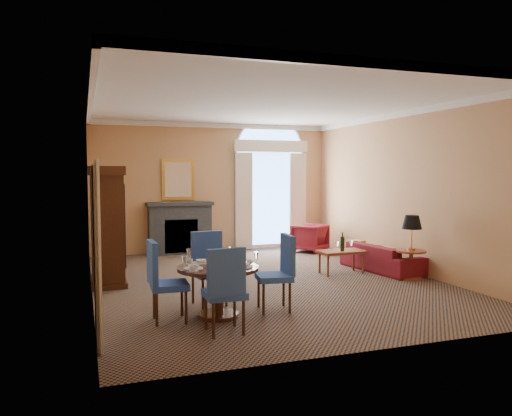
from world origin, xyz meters
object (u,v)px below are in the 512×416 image
object	(u,v)px
side_table	(412,239)
coffee_table	(342,252)
sofa	(382,257)
armchair	(310,238)
armoire	(107,228)
dining_table	(218,279)

from	to	relation	value
side_table	coffee_table	bearing A→B (deg)	137.13
sofa	coffee_table	bearing A→B (deg)	82.08
sofa	side_table	size ratio (longest dim) A/B	1.59
side_table	armchair	bearing A→B (deg)	96.19
coffee_table	side_table	distance (m)	1.35
armoire	dining_table	bearing A→B (deg)	-63.06
armoire	side_table	size ratio (longest dim) A/B	1.79
armoire	armchair	bearing A→B (deg)	23.23
armoire	sofa	world-z (taller)	armoire
sofa	armchair	size ratio (longest dim) A/B	2.43
sofa	side_table	distance (m)	1.01
sofa	armchair	bearing A→B (deg)	-0.25
coffee_table	side_table	world-z (taller)	side_table
dining_table	side_table	xyz separation A→B (m)	(3.99, 1.17, 0.22)
sofa	coffee_table	world-z (taller)	coffee_table
armoire	coffee_table	size ratio (longest dim) A/B	2.27
coffee_table	side_table	xyz separation A→B (m)	(0.96, -0.89, 0.33)
armoire	dining_table	world-z (taller)	armoire
armoire	armchair	distance (m)	5.41
armchair	side_table	size ratio (longest dim) A/B	0.65
sofa	armoire	bearing A→B (deg)	76.56
armoire	dining_table	xyz separation A→B (m)	(1.33, -2.61, -0.47)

